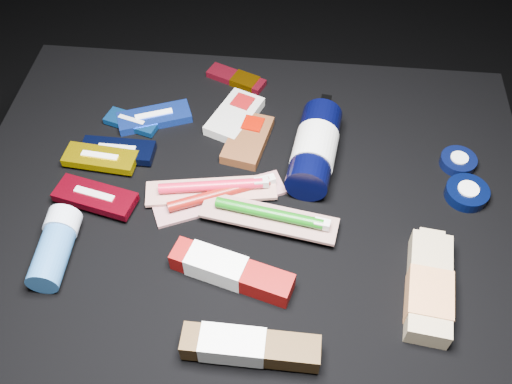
# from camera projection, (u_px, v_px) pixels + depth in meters

# --- Properties ---
(ground) EXTENTS (3.00, 3.00, 0.00)m
(ground) POSITION_uv_depth(u_px,v_px,m) (249.00, 311.00, 1.29)
(ground) COLOR black
(ground) RESTS_ON ground
(cloth_table) EXTENTS (0.98, 0.78, 0.40)m
(cloth_table) POSITION_uv_depth(u_px,v_px,m) (248.00, 264.00, 1.13)
(cloth_table) COLOR black
(cloth_table) RESTS_ON ground
(luna_bar_0) EXTENTS (0.15, 0.10, 0.02)m
(luna_bar_0) POSITION_uv_depth(u_px,v_px,m) (154.00, 117.00, 1.09)
(luna_bar_0) COLOR #193CBB
(luna_bar_0) RESTS_ON cloth_table
(luna_bar_1) EXTENTS (0.11, 0.07, 0.01)m
(luna_bar_1) POSITION_uv_depth(u_px,v_px,m) (132.00, 122.00, 1.08)
(luna_bar_1) COLOR #104A99
(luna_bar_1) RESTS_ON cloth_table
(luna_bar_2) EXTENTS (0.13, 0.05, 0.02)m
(luna_bar_2) POSITION_uv_depth(u_px,v_px,m) (118.00, 150.00, 1.03)
(luna_bar_2) COLOR black
(luna_bar_2) RESTS_ON cloth_table
(luna_bar_3) EXTENTS (0.13, 0.06, 0.02)m
(luna_bar_3) POSITION_uv_depth(u_px,v_px,m) (101.00, 158.00, 1.02)
(luna_bar_3) COLOR #BE9D00
(luna_bar_3) RESTS_ON cloth_table
(luna_bar_4) EXTENTS (0.15, 0.08, 0.02)m
(luna_bar_4) POSITION_uv_depth(u_px,v_px,m) (95.00, 197.00, 0.96)
(luna_bar_4) COLOR maroon
(luna_bar_4) RESTS_ON cloth_table
(clif_bar_0) EXTENTS (0.09, 0.14, 0.02)m
(clif_bar_0) POSITION_uv_depth(u_px,v_px,m) (248.00, 138.00, 1.06)
(clif_bar_0) COLOR #542D16
(clif_bar_0) RESTS_ON cloth_table
(clif_bar_1) EXTENTS (0.11, 0.14, 0.02)m
(clif_bar_1) POSITION_uv_depth(u_px,v_px,m) (236.00, 114.00, 1.09)
(clif_bar_1) COLOR #B7B5AF
(clif_bar_1) RESTS_ON cloth_table
(power_bar) EXTENTS (0.13, 0.08, 0.01)m
(power_bar) POSITION_uv_depth(u_px,v_px,m) (239.00, 79.00, 1.16)
(power_bar) COLOR maroon
(power_bar) RESTS_ON cloth_table
(lotion_bottle) EXTENTS (0.10, 0.24, 0.08)m
(lotion_bottle) POSITION_uv_depth(u_px,v_px,m) (315.00, 148.00, 1.00)
(lotion_bottle) COLOR black
(lotion_bottle) RESTS_ON cloth_table
(cream_tin_upper) EXTENTS (0.06, 0.06, 0.02)m
(cream_tin_upper) POSITION_uv_depth(u_px,v_px,m) (458.00, 161.00, 1.02)
(cream_tin_upper) COLOR black
(cream_tin_upper) RESTS_ON cloth_table
(cream_tin_lower) EXTENTS (0.07, 0.07, 0.02)m
(cream_tin_lower) POSITION_uv_depth(u_px,v_px,m) (467.00, 193.00, 0.97)
(cream_tin_lower) COLOR black
(cream_tin_lower) RESTS_ON cloth_table
(bodywash_bottle) EXTENTS (0.08, 0.19, 0.04)m
(bodywash_bottle) POSITION_uv_depth(u_px,v_px,m) (429.00, 289.00, 0.85)
(bodywash_bottle) COLOR tan
(bodywash_bottle) RESTS_ON cloth_table
(deodorant_stick) EXTENTS (0.06, 0.13, 0.06)m
(deodorant_stick) POSITION_uv_depth(u_px,v_px,m) (55.00, 247.00, 0.89)
(deodorant_stick) COLOR #2A5D99
(deodorant_stick) RESTS_ON cloth_table
(toothbrush_pack_0) EXTENTS (0.23, 0.14, 0.03)m
(toothbrush_pack_0) POSITION_uv_depth(u_px,v_px,m) (221.00, 196.00, 0.97)
(toothbrush_pack_0) COLOR beige
(toothbrush_pack_0) RESTS_ON cloth_table
(toothbrush_pack_1) EXTENTS (0.23, 0.09, 0.02)m
(toothbrush_pack_1) POSITION_uv_depth(u_px,v_px,m) (213.00, 188.00, 0.97)
(toothbrush_pack_1) COLOR silver
(toothbrush_pack_1) RESTS_ON cloth_table
(toothbrush_pack_2) EXTENTS (0.23, 0.09, 0.03)m
(toothbrush_pack_2) POSITION_uv_depth(u_px,v_px,m) (271.00, 216.00, 0.93)
(toothbrush_pack_2) COLOR #AFA7A4
(toothbrush_pack_2) RESTS_ON cloth_table
(toothpaste_carton_red) EXTENTS (0.20, 0.09, 0.04)m
(toothpaste_carton_red) POSITION_uv_depth(u_px,v_px,m) (226.00, 270.00, 0.87)
(toothpaste_carton_red) COLOR maroon
(toothpaste_carton_red) RESTS_ON cloth_table
(toothpaste_carton_green) EXTENTS (0.19, 0.05, 0.04)m
(toothpaste_carton_green) POSITION_uv_depth(u_px,v_px,m) (244.00, 346.00, 0.79)
(toothpaste_carton_green) COLOR #3F2911
(toothpaste_carton_green) RESTS_ON cloth_table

